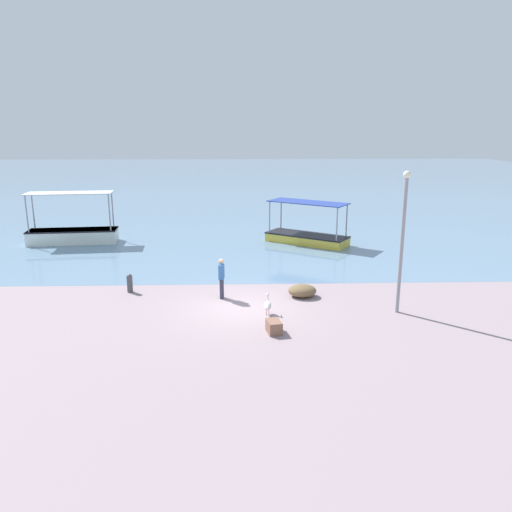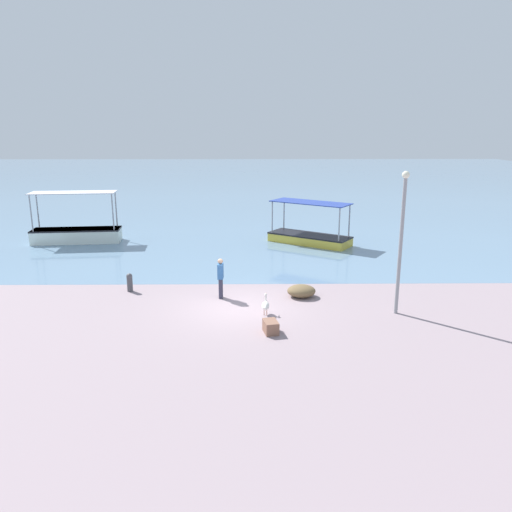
{
  "view_description": "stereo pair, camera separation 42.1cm",
  "coord_description": "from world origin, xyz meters",
  "px_view_note": "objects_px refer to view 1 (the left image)",
  "views": [
    {
      "loc": [
        0.11,
        -18.52,
        6.91
      ],
      "look_at": [
        0.79,
        3.3,
        1.24
      ],
      "focal_mm": 35.0,
      "sensor_mm": 36.0,
      "label": 1
    },
    {
      "loc": [
        0.53,
        -18.52,
        6.91
      ],
      "look_at": [
        0.79,
        3.3,
        1.24
      ],
      "focal_mm": 35.0,
      "sensor_mm": 36.0,
      "label": 2
    }
  ],
  "objects_px": {
    "fishing_boat_far_left": "(73,233)",
    "net_pile": "(302,291)",
    "lamp_post": "(403,235)",
    "fishing_boat_near_left": "(307,236)",
    "cargo_crate": "(274,327)",
    "mooring_bollard": "(130,282)",
    "pelican": "(268,305)",
    "fisherman_standing": "(222,277)"
  },
  "relations": [
    {
      "from": "fishing_boat_far_left",
      "to": "lamp_post",
      "type": "height_order",
      "value": "lamp_post"
    },
    {
      "from": "mooring_bollard",
      "to": "pelican",
      "type": "bearing_deg",
      "value": -26.29
    },
    {
      "from": "lamp_post",
      "to": "cargo_crate",
      "type": "xyz_separation_m",
      "value": [
        -4.86,
        -1.84,
        -2.83
      ]
    },
    {
      "from": "fishing_boat_far_left",
      "to": "lamp_post",
      "type": "xyz_separation_m",
      "value": [
        16.22,
        -12.25,
        2.44
      ]
    },
    {
      "from": "fishing_boat_far_left",
      "to": "mooring_bollard",
      "type": "bearing_deg",
      "value": -60.21
    },
    {
      "from": "net_pile",
      "to": "cargo_crate",
      "type": "relative_size",
      "value": 1.75
    },
    {
      "from": "pelican",
      "to": "net_pile",
      "type": "bearing_deg",
      "value": 52.58
    },
    {
      "from": "lamp_post",
      "to": "fishing_boat_near_left",
      "type": "bearing_deg",
      "value": 99.44
    },
    {
      "from": "fishing_boat_near_left",
      "to": "fisherman_standing",
      "type": "distance_m",
      "value": 11.03
    },
    {
      "from": "fishing_boat_near_left",
      "to": "cargo_crate",
      "type": "relative_size",
      "value": 7.55
    },
    {
      "from": "lamp_post",
      "to": "cargo_crate",
      "type": "relative_size",
      "value": 7.96
    },
    {
      "from": "net_pile",
      "to": "cargo_crate",
      "type": "xyz_separation_m",
      "value": [
        -1.44,
        -3.75,
        -0.04
      ]
    },
    {
      "from": "lamp_post",
      "to": "net_pile",
      "type": "bearing_deg",
      "value": 150.75
    },
    {
      "from": "lamp_post",
      "to": "fisherman_standing",
      "type": "relative_size",
      "value": 3.19
    },
    {
      "from": "pelican",
      "to": "fisherman_standing",
      "type": "relative_size",
      "value": 0.48
    },
    {
      "from": "fishing_boat_near_left",
      "to": "pelican",
      "type": "distance_m",
      "value": 12.24
    },
    {
      "from": "fishing_boat_near_left",
      "to": "net_pile",
      "type": "bearing_deg",
      "value": -98.55
    },
    {
      "from": "fishing_boat_near_left",
      "to": "fisherman_standing",
      "type": "relative_size",
      "value": 3.02
    },
    {
      "from": "pelican",
      "to": "lamp_post",
      "type": "height_order",
      "value": "lamp_post"
    },
    {
      "from": "lamp_post",
      "to": "mooring_bollard",
      "type": "xyz_separation_m",
      "value": [
        -10.77,
        2.73,
        -2.61
      ]
    },
    {
      "from": "pelican",
      "to": "lamp_post",
      "type": "relative_size",
      "value": 0.15
    },
    {
      "from": "net_pile",
      "to": "lamp_post",
      "type": "bearing_deg",
      "value": -29.25
    },
    {
      "from": "pelican",
      "to": "net_pile",
      "type": "distance_m",
      "value": 2.58
    },
    {
      "from": "fishing_boat_far_left",
      "to": "pelican",
      "type": "relative_size",
      "value": 6.68
    },
    {
      "from": "pelican",
      "to": "cargo_crate",
      "type": "distance_m",
      "value": 1.72
    },
    {
      "from": "pelican",
      "to": "fisherman_standing",
      "type": "distance_m",
      "value": 2.7
    },
    {
      "from": "net_pile",
      "to": "mooring_bollard",
      "type": "bearing_deg",
      "value": 173.71
    },
    {
      "from": "fishing_boat_far_left",
      "to": "pelican",
      "type": "bearing_deg",
      "value": -47.78
    },
    {
      "from": "fishing_boat_far_left",
      "to": "cargo_crate",
      "type": "bearing_deg",
      "value": -51.12
    },
    {
      "from": "lamp_post",
      "to": "pelican",
      "type": "bearing_deg",
      "value": -178.54
    },
    {
      "from": "fishing_boat_near_left",
      "to": "pelican",
      "type": "xyz_separation_m",
      "value": [
        -3.04,
        -11.86,
        -0.11
      ]
    },
    {
      "from": "net_pile",
      "to": "fishing_boat_near_left",
      "type": "bearing_deg",
      "value": 81.45
    },
    {
      "from": "pelican",
      "to": "cargo_crate",
      "type": "xyz_separation_m",
      "value": [
        0.13,
        -1.71,
        -0.16
      ]
    },
    {
      "from": "fishing_boat_far_left",
      "to": "mooring_bollard",
      "type": "height_order",
      "value": "fishing_boat_far_left"
    },
    {
      "from": "mooring_bollard",
      "to": "net_pile",
      "type": "xyz_separation_m",
      "value": [
        7.34,
        -0.81,
        -0.18
      ]
    },
    {
      "from": "fishing_boat_near_left",
      "to": "pelican",
      "type": "bearing_deg",
      "value": -104.38
    },
    {
      "from": "lamp_post",
      "to": "mooring_bollard",
      "type": "height_order",
      "value": "lamp_post"
    },
    {
      "from": "fishing_boat_far_left",
      "to": "fisherman_standing",
      "type": "relative_size",
      "value": 3.18
    },
    {
      "from": "net_pile",
      "to": "cargo_crate",
      "type": "bearing_deg",
      "value": -110.94
    },
    {
      "from": "fishing_boat_far_left",
      "to": "fisherman_standing",
      "type": "bearing_deg",
      "value": -47.87
    },
    {
      "from": "fishing_boat_far_left",
      "to": "net_pile",
      "type": "distance_m",
      "value": 16.45
    },
    {
      "from": "fishing_boat_far_left",
      "to": "net_pile",
      "type": "xyz_separation_m",
      "value": [
        12.79,
        -10.33,
        -0.35
      ]
    }
  ]
}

